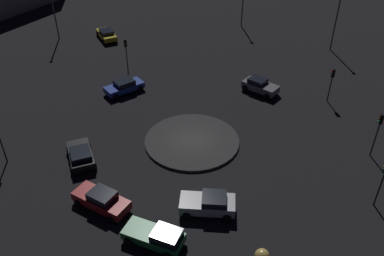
{
  "coord_description": "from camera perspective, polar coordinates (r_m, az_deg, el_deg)",
  "views": [
    {
      "loc": [
        -10.06,
        -27.98,
        22.33
      ],
      "look_at": [
        0.0,
        0.0,
        1.55
      ],
      "focal_mm": 37.92,
      "sensor_mm": 36.0,
      "label": 1
    }
  ],
  "objects": [
    {
      "name": "car_red",
      "position": [
        31.21,
        -12.62,
        -9.81
      ],
      "size": [
        4.14,
        4.52,
        1.55
      ],
      "rotation": [
        0.0,
        0.0,
        2.26
      ],
      "color": "red",
      "rests_on": "ground_plane"
    },
    {
      "name": "car_grey",
      "position": [
        45.04,
        9.53,
        5.89
      ],
      "size": [
        3.48,
        4.23,
        1.55
      ],
      "rotation": [
        0.0,
        0.0,
        -1.04
      ],
      "color": "slate",
      "rests_on": "ground_plane"
    },
    {
      "name": "car_yellow",
      "position": [
        59.1,
        -11.94,
        12.78
      ],
      "size": [
        2.41,
        4.52,
        1.41
      ],
      "rotation": [
        0.0,
        0.0,
        1.69
      ],
      "color": "gold",
      "rests_on": "ground_plane"
    },
    {
      "name": "ground_plane",
      "position": [
        37.18,
        -0.0,
        -1.96
      ],
      "size": [
        116.42,
        116.42,
        0.0
      ],
      "primitive_type": "plane",
      "color": "black"
    },
    {
      "name": "car_blue",
      "position": [
        45.03,
        -9.51,
        5.81
      ],
      "size": [
        4.54,
        2.98,
        1.46
      ],
      "rotation": [
        0.0,
        0.0,
        0.29
      ],
      "color": "#1E38A5",
      "rests_on": "ground_plane"
    },
    {
      "name": "traffic_light_north",
      "position": [
        48.51,
        -9.26,
        10.9
      ],
      "size": [
        0.33,
        0.38,
        4.1
      ],
      "rotation": [
        0.0,
        0.0,
        -1.42
      ],
      "color": "#2D2D2D",
      "rests_on": "ground_plane"
    },
    {
      "name": "traffic_light_southeast",
      "position": [
        37.23,
        24.77,
        0.14
      ],
      "size": [
        0.4,
        0.37,
        4.27
      ],
      "rotation": [
        0.0,
        0.0,
        2.67
      ],
      "color": "#2D2D2D",
      "rests_on": "ground_plane"
    },
    {
      "name": "roundabout_island",
      "position": [
        37.11,
        -0.0,
        -1.81
      ],
      "size": [
        8.66,
        8.66,
        0.24
      ],
      "primitive_type": "cylinder",
      "color": "#383838",
      "rests_on": "ground_plane"
    },
    {
      "name": "car_black",
      "position": [
        35.76,
        -15.4,
        -3.67
      ],
      "size": [
        2.17,
        3.95,
        1.38
      ],
      "rotation": [
        0.0,
        0.0,
        1.59
      ],
      "color": "black",
      "rests_on": "ground_plane"
    },
    {
      "name": "car_silver",
      "position": [
        30.2,
        2.34,
        -10.55
      ],
      "size": [
        4.46,
        3.36,
        1.54
      ],
      "rotation": [
        0.0,
        0.0,
        2.72
      ],
      "color": "silver",
      "rests_on": "ground_plane"
    },
    {
      "name": "streetlamp_northeast",
      "position": [
        56.1,
        19.88,
        15.36
      ],
      "size": [
        0.45,
        0.45,
        8.92
      ],
      "color": "#4C4C51",
      "rests_on": "ground_plane"
    },
    {
      "name": "traffic_light_east",
      "position": [
        44.21,
        19.06,
        6.58
      ],
      "size": [
        0.37,
        0.32,
        3.78
      ],
      "rotation": [
        0.0,
        0.0,
        -3.02
      ],
      "color": "#2D2D2D",
      "rests_on": "ground_plane"
    },
    {
      "name": "traffic_light_southeast_near",
      "position": [
        32.24,
        25.36,
        -6.03
      ],
      "size": [
        0.38,
        0.39,
        4.15
      ],
      "rotation": [
        0.0,
        0.0,
        2.27
      ],
      "color": "#2D2D2D",
      "rests_on": "ground_plane"
    },
    {
      "name": "car_green",
      "position": [
        28.29,
        -5.03,
        -14.9
      ],
      "size": [
        4.21,
        4.08,
        1.48
      ],
      "rotation": [
        0.0,
        0.0,
        2.39
      ],
      "color": "#1E7238",
      "rests_on": "ground_plane"
    }
  ]
}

